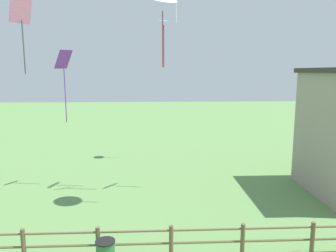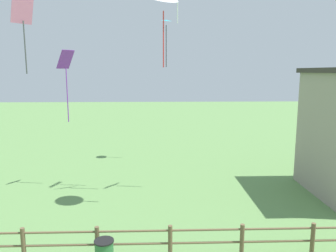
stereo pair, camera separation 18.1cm
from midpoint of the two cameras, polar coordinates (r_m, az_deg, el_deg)
name	(u,v)px [view 2 (the right image)]	position (r m, az deg, el deg)	size (l,w,h in m)	color
wooden_fence	(170,239)	(11.05, 0.88, -19.14)	(18.66, 0.14, 1.10)	brown
kite_pink_diamond	(23,16)	(14.19, -23.60, 17.14)	(0.80, 0.86, 3.03)	pink
kite_purple_streamer	(66,70)	(17.38, -17.04, 9.25)	(0.89, 0.93, 3.61)	purple
kite_cyan_delta	(166,25)	(22.00, -0.08, 17.18)	(0.98, 0.97, 3.05)	#2DB2C6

